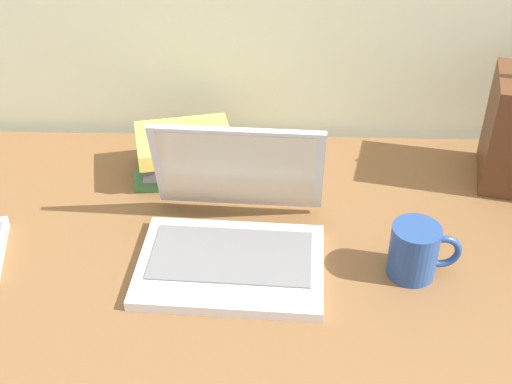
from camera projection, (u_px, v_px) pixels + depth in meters
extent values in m
cube|color=brown|center=(279.00, 254.00, 1.21)|extent=(1.60, 0.76, 0.03)
cube|color=silver|center=(231.00, 266.00, 1.15)|extent=(0.32, 0.23, 0.02)
cube|color=slate|center=(231.00, 255.00, 1.15)|extent=(0.28, 0.15, 0.00)
cube|color=silver|center=(238.00, 168.00, 1.20)|extent=(0.30, 0.08, 0.19)
cube|color=beige|center=(238.00, 169.00, 1.19)|extent=(0.27, 0.07, 0.17)
cylinder|color=#26478C|center=(413.00, 251.00, 1.12)|extent=(0.08, 0.08, 0.10)
torus|color=#26478C|center=(442.00, 251.00, 1.12)|extent=(0.07, 0.01, 0.07)
cylinder|color=brown|center=(417.00, 231.00, 1.09)|extent=(0.07, 0.07, 0.00)
cube|color=#3F7F4C|center=(186.00, 167.00, 1.38)|extent=(0.19, 0.14, 0.03)
cube|color=#595960|center=(185.00, 155.00, 1.36)|extent=(0.18, 0.16, 0.03)
cube|color=#D8BF4C|center=(184.00, 141.00, 1.34)|extent=(0.21, 0.18, 0.03)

